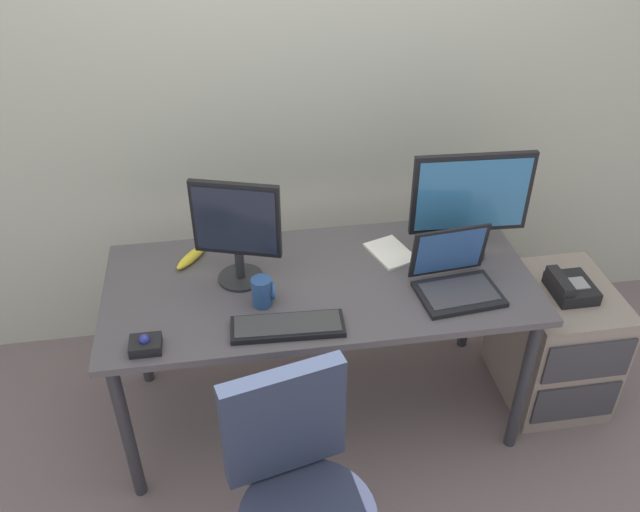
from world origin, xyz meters
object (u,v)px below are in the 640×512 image
(file_cabinet, at_px, (554,342))
(banana, at_px, (192,257))
(desk_phone, at_px, (570,287))
(paper_notepad, at_px, (390,252))
(monitor_main, at_px, (471,200))
(keyboard, at_px, (288,326))
(laptop, at_px, (455,278))
(trackball_mouse, at_px, (145,344))
(monitor_side, at_px, (236,228))
(coffee_mug, at_px, (263,292))

(file_cabinet, bearing_deg, banana, 171.15)
(desk_phone, relative_size, paper_notepad, 0.96)
(monitor_main, xyz_separation_m, keyboard, (-0.78, -0.35, -0.25))
(keyboard, xyz_separation_m, laptop, (0.67, 0.13, 0.04))
(laptop, distance_m, trackball_mouse, 1.18)
(file_cabinet, distance_m, monitor_side, 1.55)
(coffee_mug, xyz_separation_m, banana, (-0.27, 0.33, -0.04))
(trackball_mouse, bearing_deg, laptop, 7.86)
(laptop, bearing_deg, file_cabinet, 10.53)
(laptop, height_order, paper_notepad, laptop)
(monitor_main, height_order, paper_notepad, monitor_main)
(desk_phone, xyz_separation_m, banana, (-1.56, 0.26, 0.14))
(desk_phone, height_order, keyboard, keyboard)
(monitor_side, xyz_separation_m, paper_notepad, (0.63, 0.08, -0.24))
(laptop, bearing_deg, coffee_mug, 178.16)
(monitor_main, relative_size, laptop, 1.44)
(monitor_side, distance_m, banana, 0.33)
(trackball_mouse, xyz_separation_m, paper_notepad, (0.98, 0.43, -0.02))
(keyboard, bearing_deg, paper_notepad, 40.13)
(monitor_main, bearing_deg, file_cabinet, -14.63)
(desk_phone, relative_size, monitor_main, 0.42)
(laptop, relative_size, trackball_mouse, 3.04)
(keyboard, bearing_deg, coffee_mug, 115.40)
(coffee_mug, bearing_deg, trackball_mouse, -156.49)
(banana, bearing_deg, laptop, -19.08)
(trackball_mouse, xyz_separation_m, coffee_mug, (0.42, 0.18, 0.04))
(monitor_side, relative_size, keyboard, 1.04)
(banana, bearing_deg, monitor_side, -39.18)
(file_cabinet, height_order, monitor_main, monitor_main)
(trackball_mouse, distance_m, paper_notepad, 1.07)
(monitor_side, bearing_deg, keyboard, -65.25)
(keyboard, distance_m, laptop, 0.68)
(file_cabinet, distance_m, coffee_mug, 1.40)
(paper_notepad, bearing_deg, trackball_mouse, -156.13)
(keyboard, bearing_deg, file_cabinet, 10.92)
(banana, bearing_deg, coffee_mug, -50.56)
(paper_notepad, relative_size, banana, 1.09)
(monitor_main, distance_m, trackball_mouse, 1.36)
(monitor_main, distance_m, monitor_side, 0.93)
(monitor_main, distance_m, banana, 1.15)
(file_cabinet, relative_size, paper_notepad, 2.80)
(monitor_main, xyz_separation_m, trackball_mouse, (-1.28, -0.38, -0.24))
(paper_notepad, bearing_deg, banana, 174.68)
(file_cabinet, xyz_separation_m, keyboard, (-1.23, -0.24, 0.46))
(trackball_mouse, bearing_deg, monitor_side, 45.37)
(laptop, height_order, banana, laptop)
(monitor_main, relative_size, monitor_side, 1.11)
(monitor_main, xyz_separation_m, coffee_mug, (-0.85, -0.20, -0.21))
(desk_phone, relative_size, laptop, 0.60)
(desk_phone, xyz_separation_m, laptop, (-0.55, -0.09, 0.18))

